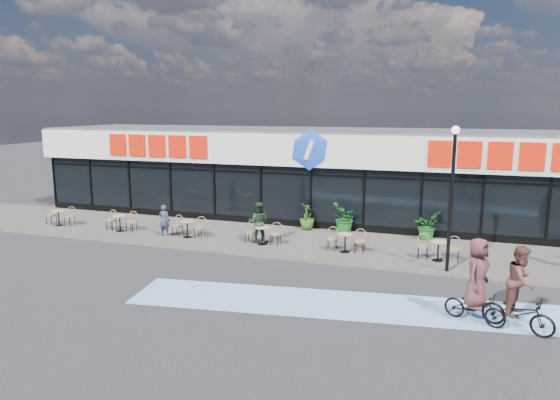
% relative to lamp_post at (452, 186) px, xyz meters
% --- Properties ---
extents(ground, '(120.00, 120.00, 0.00)m').
position_rel_lamp_post_xyz_m(ground, '(-6.20, -2.30, -3.09)').
color(ground, '#28282B').
rests_on(ground, ground).
extents(sidewalk, '(44.00, 5.00, 0.10)m').
position_rel_lamp_post_xyz_m(sidewalk, '(-6.20, 2.20, -3.04)').
color(sidewalk, '#58544E').
rests_on(sidewalk, ground).
extents(bike_lane, '(14.17, 4.13, 0.01)m').
position_rel_lamp_post_xyz_m(bike_lane, '(-2.20, -3.80, -3.08)').
color(bike_lane, '#7DB1EC').
rests_on(bike_lane, ground).
extents(building, '(30.60, 6.57, 4.75)m').
position_rel_lamp_post_xyz_m(building, '(-6.20, 7.63, -0.75)').
color(building, black).
rests_on(building, ground).
extents(lamp_post, '(0.28, 0.28, 5.01)m').
position_rel_lamp_post_xyz_m(lamp_post, '(0.00, 0.00, 0.00)').
color(lamp_post, black).
rests_on(lamp_post, sidewalk).
extents(bistro_set_0, '(1.54, 0.62, 0.90)m').
position_rel_lamp_post_xyz_m(bistro_set_0, '(-17.80, 1.27, -2.53)').
color(bistro_set_0, tan).
rests_on(bistro_set_0, sidewalk).
extents(bistro_set_1, '(1.54, 0.62, 0.90)m').
position_rel_lamp_post_xyz_m(bistro_set_1, '(-14.30, 1.27, -2.53)').
color(bistro_set_1, tan).
rests_on(bistro_set_1, sidewalk).
extents(bistro_set_2, '(1.54, 0.62, 0.90)m').
position_rel_lamp_post_xyz_m(bistro_set_2, '(-10.81, 1.27, -2.53)').
color(bistro_set_2, tan).
rests_on(bistro_set_2, sidewalk).
extents(bistro_set_3, '(1.54, 0.62, 0.90)m').
position_rel_lamp_post_xyz_m(bistro_set_3, '(-7.32, 1.27, -2.53)').
color(bistro_set_3, tan).
rests_on(bistro_set_3, sidewalk).
extents(bistro_set_4, '(1.54, 0.62, 0.90)m').
position_rel_lamp_post_xyz_m(bistro_set_4, '(-3.83, 1.27, -2.53)').
color(bistro_set_4, tan).
rests_on(bistro_set_4, sidewalk).
extents(bistro_set_5, '(1.54, 0.62, 0.90)m').
position_rel_lamp_post_xyz_m(bistro_set_5, '(-0.34, 1.27, -2.53)').
color(bistro_set_5, tan).
rests_on(bistro_set_5, sidewalk).
extents(potted_plant_left, '(0.98, 0.98, 1.24)m').
position_rel_lamp_post_xyz_m(potted_plant_left, '(-6.24, 4.23, -2.37)').
color(potted_plant_left, '#275317').
rests_on(potted_plant_left, sidewalk).
extents(potted_plant_mid, '(1.07, 1.23, 1.36)m').
position_rel_lamp_post_xyz_m(potted_plant_mid, '(-4.47, 4.23, -2.31)').
color(potted_plant_mid, '#19591E').
rests_on(potted_plant_mid, sidewalk).
extents(potted_plant_right, '(1.27, 1.35, 1.21)m').
position_rel_lamp_post_xyz_m(potted_plant_right, '(-0.90, 4.26, -2.38)').
color(potted_plant_right, '#1A5C1E').
rests_on(potted_plant_right, sidewalk).
extents(patron_left, '(0.53, 0.36, 1.41)m').
position_rel_lamp_post_xyz_m(patron_left, '(-11.88, 1.06, -2.28)').
color(patron_left, '#2C3045').
rests_on(patron_left, sidewalk).
extents(patron_right, '(0.95, 0.80, 1.74)m').
position_rel_lamp_post_xyz_m(patron_right, '(-7.58, 1.43, -2.12)').
color(patron_right, '#1B311F').
rests_on(patron_right, sidewalk).
extents(cyclist_a, '(1.93, 1.29, 2.27)m').
position_rel_lamp_post_xyz_m(cyclist_a, '(1.76, -4.15, -2.17)').
color(cyclist_a, black).
rests_on(cyclist_a, ground).
extents(cyclist_b, '(1.75, 1.16, 2.34)m').
position_rel_lamp_post_xyz_m(cyclist_b, '(0.73, -3.96, -2.11)').
color(cyclist_b, black).
rests_on(cyclist_b, ground).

